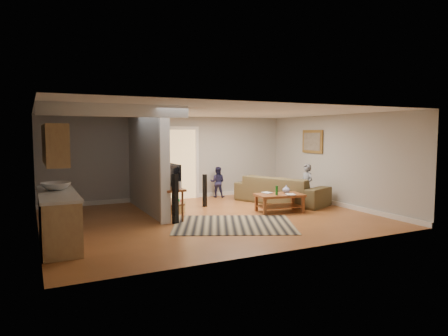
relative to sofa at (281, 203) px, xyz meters
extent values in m
plane|color=brown|center=(-2.60, -0.98, 0.00)|extent=(7.50, 7.50, 0.00)
cube|color=#B5B3AE|center=(-2.60, 2.02, 1.25)|extent=(7.50, 0.04, 2.50)
cube|color=#B5B3AE|center=(-6.35, -0.98, 1.25)|extent=(0.04, 6.00, 2.50)
cube|color=#B5B3AE|center=(1.15, -0.98, 1.25)|extent=(0.04, 6.00, 2.50)
cube|color=white|center=(-2.60, -0.98, 2.50)|extent=(7.50, 6.00, 0.04)
cube|color=#B5B3AE|center=(-3.80, 0.47, 1.25)|extent=(0.15, 3.10, 2.50)
cube|color=white|center=(-3.80, -1.08, 1.25)|extent=(0.22, 0.10, 2.50)
cube|color=white|center=(-2.60, 1.99, 0.06)|extent=(7.50, 0.04, 0.12)
cube|color=white|center=(1.12, -0.98, 0.06)|extent=(0.04, 6.00, 0.12)
cube|color=#D8B272|center=(-2.30, 1.96, 1.05)|extent=(0.90, 0.06, 2.10)
cube|color=#A6784C|center=(-6.03, -1.78, 0.45)|extent=(0.60, 2.20, 0.90)
cube|color=beige|center=(-6.03, -1.78, 0.92)|extent=(0.64, 2.24, 0.05)
cube|color=#A6784C|center=(-6.05, -1.78, 1.80)|extent=(0.35, 2.00, 0.70)
imported|color=silver|center=(-6.03, -1.48, 0.94)|extent=(0.54, 0.54, 0.19)
cube|color=black|center=(-3.71, -0.18, 1.85)|extent=(0.03, 0.40, 0.34)
cube|color=black|center=(-3.71, 0.32, 1.85)|extent=(0.03, 0.40, 0.34)
cube|color=black|center=(-3.71, 0.82, 1.85)|extent=(0.03, 0.40, 0.34)
cube|color=olive|center=(1.11, 0.02, 1.75)|extent=(0.04, 0.90, 0.68)
cube|color=black|center=(-2.49, -1.83, 0.01)|extent=(3.15, 2.81, 0.01)
imported|color=#423621|center=(0.00, 0.00, 0.00)|extent=(2.02, 2.83, 0.77)
cube|color=maroon|center=(-0.79, -1.09, 0.43)|extent=(1.27, 0.86, 0.06)
cube|color=silver|center=(-0.79, -1.09, 0.44)|extent=(0.79, 0.52, 0.02)
cube|color=maroon|center=(-0.79, -1.09, 0.15)|extent=(1.16, 0.75, 0.03)
cube|color=maroon|center=(-1.35, -1.28, 0.22)|extent=(0.08, 0.08, 0.43)
cube|color=maroon|center=(-0.32, -1.44, 0.22)|extent=(0.08, 0.08, 0.43)
cube|color=maroon|center=(-1.26, -0.74, 0.22)|extent=(0.08, 0.08, 0.43)
cube|color=maroon|center=(-0.24, -0.90, 0.22)|extent=(0.08, 0.08, 0.43)
imported|color=navy|center=(-0.53, -1.01, 0.46)|extent=(0.23, 0.23, 0.21)
cylinder|color=#155F1A|center=(-0.96, -1.21, 0.58)|extent=(0.06, 0.06, 0.24)
imported|color=#998C4C|center=(-1.10, -0.86, 0.46)|extent=(0.22, 0.28, 0.02)
imported|color=#66594C|center=(-0.72, -1.30, 0.46)|extent=(0.29, 0.34, 0.02)
cube|color=maroon|center=(-3.55, -0.58, 0.72)|extent=(0.45, 1.19, 0.05)
cube|color=maroon|center=(-3.55, -0.58, 0.39)|extent=(0.40, 1.09, 0.03)
cylinder|color=maroon|center=(-3.70, -1.09, 0.36)|extent=(0.05, 0.05, 0.73)
cylinder|color=maroon|center=(-3.70, -0.07, 0.36)|extent=(0.05, 0.05, 0.73)
cylinder|color=maroon|center=(-3.40, -1.09, 0.36)|extent=(0.05, 0.05, 0.73)
cylinder|color=maroon|center=(-3.40, -0.06, 0.36)|extent=(0.05, 0.05, 0.73)
imported|color=black|center=(-3.53, -0.58, 0.74)|extent=(0.13, 0.95, 0.55)
cylinder|color=white|center=(-3.45, -1.02, 0.83)|extent=(0.10, 0.10, 0.18)
cube|color=black|center=(-3.60, -1.18, 0.55)|extent=(0.15, 0.15, 1.11)
cube|color=black|center=(-2.20, 0.42, 0.44)|extent=(0.11, 0.11, 0.89)
cylinder|color=#A48C47|center=(-3.15, -0.01, 0.14)|extent=(0.42, 0.42, 0.27)
sphere|color=red|center=(-3.09, 0.02, 0.27)|extent=(0.13, 0.13, 0.13)
sphere|color=yellow|center=(-3.21, 0.01, 0.29)|extent=(0.13, 0.13, 0.13)
sphere|color=#238E40|center=(-3.15, -0.07, 0.31)|extent=(0.13, 0.13, 0.13)
imported|color=slate|center=(0.29, -0.79, 0.00)|extent=(0.30, 0.44, 1.17)
imported|color=#202043|center=(-1.20, 1.72, 0.00)|extent=(0.59, 0.56, 0.96)
camera|label=1|loc=(-6.46, -9.45, 2.00)|focal=32.00mm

